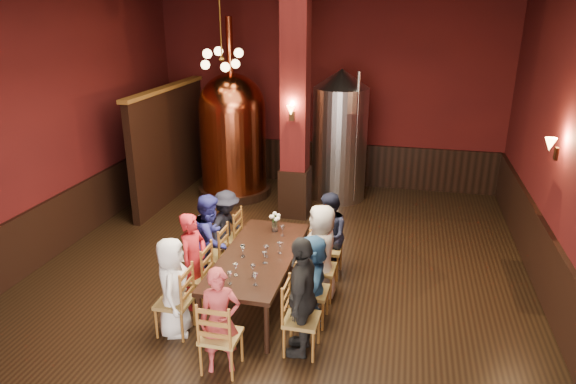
% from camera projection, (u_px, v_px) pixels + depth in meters
% --- Properties ---
extents(room, '(10.00, 10.02, 4.50)m').
position_uv_depth(room, '(274.00, 143.00, 7.27)').
color(room, black).
rests_on(room, ground).
extents(wainscot_right, '(0.08, 9.90, 1.00)m').
position_uv_depth(wainscot_right, '(554.00, 283.00, 7.02)').
color(wainscot_right, black).
rests_on(wainscot_right, ground).
extents(wainscot_back, '(7.90, 0.08, 1.00)m').
position_uv_depth(wainscot_back, '(326.00, 163.00, 12.41)').
color(wainscot_back, black).
rests_on(wainscot_back, ground).
extents(wainscot_left, '(0.08, 9.90, 1.00)m').
position_uv_depth(wainscot_left, '(50.00, 229.00, 8.72)').
color(wainscot_left, black).
rests_on(wainscot_left, ground).
extents(column, '(0.58, 0.58, 4.50)m').
position_uv_depth(column, '(295.00, 106.00, 9.90)').
color(column, '#4E1010').
rests_on(column, ground).
extents(partition, '(0.22, 3.50, 2.40)m').
position_uv_depth(partition, '(170.00, 145.00, 11.24)').
color(partition, black).
rests_on(partition, ground).
extents(pendant_cluster, '(0.90, 0.90, 1.70)m').
position_uv_depth(pendant_cluster, '(222.00, 59.00, 10.02)').
color(pendant_cluster, '#A57226').
rests_on(pendant_cluster, room).
extents(sconce_wall, '(0.20, 0.20, 0.36)m').
position_uv_depth(sconce_wall, '(557.00, 148.00, 7.18)').
color(sconce_wall, black).
rests_on(sconce_wall, room).
extents(sconce_column, '(0.20, 0.20, 0.36)m').
position_uv_depth(sconce_column, '(292.00, 112.00, 9.64)').
color(sconce_column, black).
rests_on(sconce_column, column).
extents(dining_table, '(1.02, 2.41, 0.75)m').
position_uv_depth(dining_table, '(258.00, 258.00, 7.32)').
color(dining_table, black).
rests_on(dining_table, ground).
extents(chair_0, '(0.46, 0.46, 0.92)m').
position_uv_depth(chair_0, '(174.00, 301.00, 6.67)').
color(chair_0, brown).
rests_on(chair_0, ground).
extents(person_0, '(0.59, 0.75, 1.35)m').
position_uv_depth(person_0, '(173.00, 287.00, 6.59)').
color(person_0, white).
rests_on(person_0, ground).
extents(chair_1, '(0.46, 0.46, 0.92)m').
position_uv_depth(chair_1, '(195.00, 277.00, 7.28)').
color(chair_1, brown).
rests_on(chair_1, ground).
extents(person_1, '(0.44, 0.58, 1.42)m').
position_uv_depth(person_1, '(194.00, 261.00, 7.19)').
color(person_1, red).
rests_on(person_1, ground).
extents(chair_2, '(0.46, 0.46, 0.92)m').
position_uv_depth(chair_2, '(212.00, 256.00, 7.88)').
color(chair_2, brown).
rests_on(chair_2, ground).
extents(person_2, '(0.40, 0.73, 1.46)m').
position_uv_depth(person_2, '(211.00, 240.00, 7.79)').
color(person_2, navy).
rests_on(person_2, ground).
extents(chair_3, '(0.46, 0.46, 0.92)m').
position_uv_depth(chair_3, '(227.00, 238.00, 8.49)').
color(chair_3, brown).
rests_on(chair_3, ground).
extents(person_3, '(0.62, 0.90, 1.28)m').
position_uv_depth(person_3, '(226.00, 228.00, 8.43)').
color(person_3, black).
rests_on(person_3, ground).
extents(chair_4, '(0.46, 0.46, 0.92)m').
position_uv_depth(chair_4, '(302.00, 319.00, 6.29)').
color(chair_4, brown).
rests_on(chair_4, ground).
extents(person_4, '(0.38, 0.92, 1.56)m').
position_uv_depth(person_4, '(302.00, 296.00, 6.18)').
color(person_4, black).
rests_on(person_4, ground).
extents(chair_5, '(0.46, 0.46, 0.92)m').
position_uv_depth(chair_5, '(312.00, 291.00, 6.91)').
color(chair_5, brown).
rests_on(chair_5, ground).
extents(person_5, '(0.67, 1.25, 1.28)m').
position_uv_depth(person_5, '(312.00, 279.00, 6.84)').
color(person_5, '#326398').
rests_on(person_5, ground).
extents(chair_6, '(0.46, 0.46, 0.92)m').
position_uv_depth(chair_6, '(321.00, 268.00, 7.51)').
color(chair_6, brown).
rests_on(chair_6, ground).
extents(person_6, '(0.62, 0.80, 1.45)m').
position_uv_depth(person_6, '(321.00, 252.00, 7.42)').
color(person_6, beige).
rests_on(person_6, ground).
extents(chair_7, '(0.46, 0.46, 0.92)m').
position_uv_depth(chair_7, '(328.00, 248.00, 8.12)').
color(chair_7, brown).
rests_on(chair_7, ground).
extents(person_7, '(0.53, 0.74, 1.38)m').
position_uv_depth(person_7, '(329.00, 235.00, 8.04)').
color(person_7, black).
rests_on(person_7, ground).
extents(chair_8, '(0.46, 0.46, 0.92)m').
position_uv_depth(chair_8, '(221.00, 335.00, 5.98)').
color(chair_8, brown).
rests_on(chair_8, ground).
extents(person_8, '(0.56, 0.46, 1.32)m').
position_uv_depth(person_8, '(220.00, 321.00, 5.91)').
color(person_8, '#AD393C').
rests_on(person_8, ground).
extents(copper_kettle, '(1.64, 1.64, 3.88)m').
position_uv_depth(copper_kettle, '(233.00, 134.00, 11.35)').
color(copper_kettle, black).
rests_on(copper_kettle, ground).
extents(steel_vessel, '(1.53, 1.53, 2.85)m').
position_uv_depth(steel_vessel, '(340.00, 136.00, 11.11)').
color(steel_vessel, '#B2B2B7').
rests_on(steel_vessel, ground).
extents(rose_vase, '(0.18, 0.18, 0.31)m').
position_uv_depth(rose_vase, '(275.00, 219.00, 7.97)').
color(rose_vase, white).
rests_on(rose_vase, dining_table).
extents(wine_glass_0, '(0.07, 0.07, 0.17)m').
position_uv_depth(wine_glass_0, '(243.00, 252.00, 7.19)').
color(wine_glass_0, white).
rests_on(wine_glass_0, dining_table).
extents(wine_glass_1, '(0.07, 0.07, 0.17)m').
position_uv_depth(wine_glass_1, '(253.00, 271.00, 6.67)').
color(wine_glass_1, white).
rests_on(wine_glass_1, dining_table).
extents(wine_glass_2, '(0.07, 0.07, 0.17)m').
position_uv_depth(wine_glass_2, '(255.00, 279.00, 6.46)').
color(wine_glass_2, white).
rests_on(wine_glass_2, dining_table).
extents(wine_glass_3, '(0.07, 0.07, 0.17)m').
position_uv_depth(wine_glass_3, '(243.00, 251.00, 7.22)').
color(wine_glass_3, white).
rests_on(wine_glass_3, dining_table).
extents(wine_glass_4, '(0.07, 0.07, 0.17)m').
position_uv_depth(wine_glass_4, '(266.00, 251.00, 7.20)').
color(wine_glass_4, white).
rests_on(wine_glass_4, dining_table).
extents(wine_glass_5, '(0.07, 0.07, 0.17)m').
position_uv_depth(wine_glass_5, '(230.00, 278.00, 6.49)').
color(wine_glass_5, white).
rests_on(wine_glass_5, dining_table).
extents(wine_glass_6, '(0.07, 0.07, 0.17)m').
position_uv_depth(wine_glass_6, '(282.00, 231.00, 7.85)').
color(wine_glass_6, white).
rests_on(wine_glass_6, dining_table).
extents(wine_glass_7, '(0.07, 0.07, 0.17)m').
position_uv_depth(wine_glass_7, '(280.00, 248.00, 7.30)').
color(wine_glass_7, white).
rests_on(wine_glass_7, dining_table).
extents(wine_glass_8, '(0.07, 0.07, 0.17)m').
position_uv_depth(wine_glass_8, '(236.00, 270.00, 6.69)').
color(wine_glass_8, white).
rests_on(wine_glass_8, dining_table).
extents(wine_glass_9, '(0.07, 0.07, 0.17)m').
position_uv_depth(wine_glass_9, '(264.00, 258.00, 7.01)').
color(wine_glass_9, white).
rests_on(wine_glass_9, dining_table).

